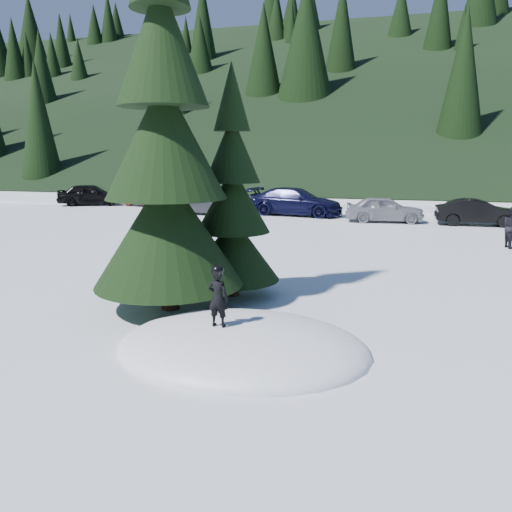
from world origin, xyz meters
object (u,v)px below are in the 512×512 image
(car_2, at_px, (212,202))
(car_4, at_px, (384,209))
(car_1, at_px, (147,197))
(spruce_short, at_px, (233,208))
(adult_0, at_px, (512,227))
(child_skier, at_px, (218,298))
(car_0, at_px, (91,194))
(car_5, at_px, (477,212))
(spruce_tall, at_px, (165,155))
(car_3, at_px, (296,202))

(car_2, relative_size, car_4, 1.25)
(car_2, bearing_deg, car_1, 63.17)
(spruce_short, xyz_separation_m, car_1, (-12.03, 18.72, -1.46))
(adult_0, distance_m, car_2, 16.00)
(adult_0, bearing_deg, child_skier, 136.68)
(spruce_short, bearing_deg, car_0, 131.06)
(car_0, relative_size, car_5, 1.11)
(child_skier, distance_m, car_4, 18.43)
(spruce_tall, distance_m, car_4, 16.96)
(car_1, bearing_deg, child_skier, -131.07)
(car_4, bearing_deg, child_skier, 167.44)
(car_0, relative_size, car_1, 1.09)
(spruce_short, height_order, adult_0, spruce_short)
(car_3, bearing_deg, spruce_short, -166.34)
(car_0, bearing_deg, adult_0, -134.43)
(spruce_tall, xyz_separation_m, car_5, (8.51, 16.16, -2.69))
(adult_0, relative_size, car_3, 0.29)
(car_1, height_order, car_5, car_1)
(child_skier, xyz_separation_m, car_1, (-12.89, 22.18, -0.33))
(child_skier, distance_m, car_5, 19.40)
(adult_0, distance_m, car_1, 22.23)
(spruce_short, relative_size, car_5, 1.40)
(car_1, xyz_separation_m, car_3, (10.34, -2.26, 0.12))
(child_skier, bearing_deg, car_3, -77.16)
(car_2, bearing_deg, car_5, -94.42)
(car_2, bearing_deg, spruce_tall, -162.21)
(car_5, bearing_deg, car_0, 79.59)
(child_skier, bearing_deg, car_4, -91.67)
(child_skier, xyz_separation_m, car_5, (6.65, 18.22, -0.34))
(adult_0, distance_m, car_4, 7.69)
(spruce_tall, bearing_deg, spruce_short, 54.46)
(spruce_tall, height_order, car_5, spruce_tall)
(car_1, relative_size, car_4, 1.01)
(spruce_tall, xyz_separation_m, adult_0, (8.80, 10.08, -2.56))
(car_2, bearing_deg, spruce_short, -157.61)
(car_0, xyz_separation_m, car_3, (14.36, -1.96, 0.04))
(car_4, xyz_separation_m, car_5, (4.34, -0.07, -0.02))
(car_0, xyz_separation_m, car_1, (4.02, 0.30, -0.08))
(car_4, bearing_deg, car_1, 70.27)
(spruce_tall, distance_m, spruce_short, 2.11)
(spruce_tall, bearing_deg, child_skier, -47.93)
(car_0, bearing_deg, spruce_tall, -165.00)
(spruce_tall, bearing_deg, car_1, 118.73)
(car_3, bearing_deg, car_5, -92.67)
(car_1, height_order, car_2, car_2)
(child_skier, distance_m, car_2, 20.69)
(car_4, bearing_deg, spruce_short, 162.57)
(child_skier, distance_m, car_0, 27.65)
(adult_0, distance_m, car_3, 12.27)
(child_skier, distance_m, adult_0, 13.98)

